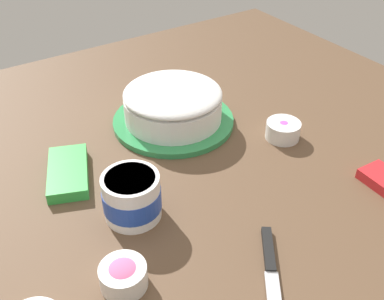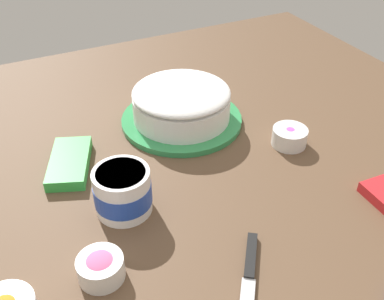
% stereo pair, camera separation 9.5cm
% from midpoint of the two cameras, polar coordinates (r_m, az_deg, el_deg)
% --- Properties ---
extents(ground_plane, '(1.54, 1.54, 0.00)m').
position_cam_midpoint_polar(ground_plane, '(0.91, 3.88, -5.17)').
color(ground_plane, brown).
extents(frosted_cake, '(0.29, 0.29, 0.10)m').
position_cam_midpoint_polar(frosted_cake, '(1.08, 1.19, 5.54)').
color(frosted_cake, '#339351').
rests_on(frosted_cake, ground_plane).
extents(frosting_tub, '(0.11, 0.11, 0.09)m').
position_cam_midpoint_polar(frosting_tub, '(0.84, -5.54, -5.25)').
color(frosting_tub, white).
rests_on(frosting_tub, ground_plane).
extents(spreading_knife, '(0.20, 0.15, 0.01)m').
position_cam_midpoint_polar(spreading_knife, '(0.76, 10.88, -15.90)').
color(spreading_knife, silver).
rests_on(spreading_knife, ground_plane).
extents(sprinkle_bowl_pink, '(0.08, 0.08, 0.04)m').
position_cam_midpoint_polar(sprinkle_bowl_pink, '(0.75, -7.80, -14.57)').
color(sprinkle_bowl_pink, white).
rests_on(sprinkle_bowl_pink, ground_plane).
extents(sprinkle_bowl_rainbow, '(0.08, 0.08, 0.04)m').
position_cam_midpoint_polar(sprinkle_bowl_rainbow, '(1.05, 14.76, 1.64)').
color(sprinkle_bowl_rainbow, white).
rests_on(sprinkle_bowl_rainbow, ground_plane).
extents(candy_box_lower, '(0.18, 0.13, 0.02)m').
position_cam_midpoint_polar(candy_box_lower, '(0.98, -12.51, -1.69)').
color(candy_box_lower, green).
rests_on(candy_box_lower, ground_plane).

